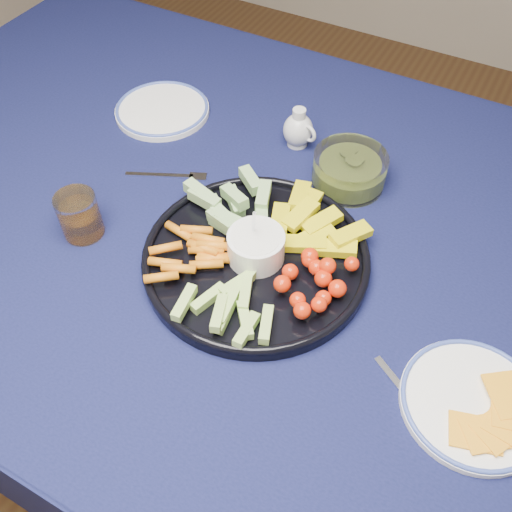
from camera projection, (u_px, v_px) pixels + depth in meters
The scene contains 9 objects.
dining_table at pixel (244, 244), 1.06m from camera, with size 1.67×1.07×0.75m.
crudite_platter at pixel (255, 254), 0.90m from camera, with size 0.36×0.36×0.12m.
creamer_pitcher at pixel (298, 130), 1.08m from camera, with size 0.07×0.06×0.08m.
pickle_bowl at pixel (349, 171), 1.02m from camera, with size 0.13×0.13×0.06m.
cheese_plate at pixel (474, 402), 0.75m from camera, with size 0.19×0.19×0.02m.
juice_tumbler at pixel (80, 218), 0.93m from camera, with size 0.07×0.07×0.08m.
fork_left at pixel (173, 176), 1.05m from camera, with size 0.14×0.08×0.00m.
fork_right at pixel (422, 414), 0.75m from camera, with size 0.15×0.10×0.00m.
side_plate_extra at pixel (162, 110), 1.17m from camera, with size 0.19×0.19×0.02m.
Camera 1 is at (0.35, -0.60, 1.46)m, focal length 40.00 mm.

